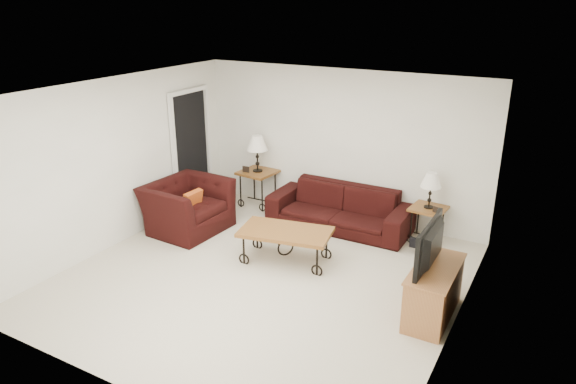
{
  "coord_description": "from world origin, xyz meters",
  "views": [
    {
      "loc": [
        3.34,
        -5.32,
        3.56
      ],
      "look_at": [
        0.0,
        0.7,
        1.0
      ],
      "focal_mm": 32.88,
      "sensor_mm": 36.0,
      "label": 1
    }
  ],
  "objects_px": {
    "side_table_left": "(258,188)",
    "side_table_right": "(427,224)",
    "backpack": "(420,238)",
    "television": "(437,246)",
    "lamp_right": "(430,190)",
    "lamp_left": "(257,154)",
    "armchair": "(187,206)",
    "coffee_table": "(286,246)",
    "tv_stand": "(434,292)",
    "sofa": "(340,208)"
  },
  "relations": [
    {
      "from": "side_table_right",
      "to": "backpack",
      "type": "height_order",
      "value": "side_table_right"
    },
    {
      "from": "side_table_right",
      "to": "armchair",
      "type": "xyz_separation_m",
      "value": [
        -3.49,
        -1.45,
        0.12
      ]
    },
    {
      "from": "armchair",
      "to": "television",
      "type": "relative_size",
      "value": 1.29
    },
    {
      "from": "side_table_right",
      "to": "television",
      "type": "height_order",
      "value": "television"
    },
    {
      "from": "sofa",
      "to": "armchair",
      "type": "xyz_separation_m",
      "value": [
        -2.1,
        -1.27,
        0.06
      ]
    },
    {
      "from": "side_table_right",
      "to": "coffee_table",
      "type": "distance_m",
      "value": 2.27
    },
    {
      "from": "tv_stand",
      "to": "armchair",
      "type": "bearing_deg",
      "value": 172.26
    },
    {
      "from": "lamp_right",
      "to": "backpack",
      "type": "height_order",
      "value": "lamp_right"
    },
    {
      "from": "armchair",
      "to": "lamp_right",
      "type": "bearing_deg",
      "value": -63.9
    },
    {
      "from": "side_table_left",
      "to": "television",
      "type": "bearing_deg",
      "value": -28.78
    },
    {
      "from": "side_table_right",
      "to": "coffee_table",
      "type": "relative_size",
      "value": 0.43
    },
    {
      "from": "lamp_right",
      "to": "television",
      "type": "relative_size",
      "value": 0.58
    },
    {
      "from": "side_table_right",
      "to": "tv_stand",
      "type": "distance_m",
      "value": 2.1
    },
    {
      "from": "lamp_left",
      "to": "lamp_right",
      "type": "bearing_deg",
      "value": -0.0
    },
    {
      "from": "tv_stand",
      "to": "backpack",
      "type": "height_order",
      "value": "tv_stand"
    },
    {
      "from": "sofa",
      "to": "armchair",
      "type": "distance_m",
      "value": 2.46
    },
    {
      "from": "sofa",
      "to": "side_table_left",
      "type": "relative_size",
      "value": 3.56
    },
    {
      "from": "side_table_left",
      "to": "armchair",
      "type": "height_order",
      "value": "armchair"
    },
    {
      "from": "sofa",
      "to": "backpack",
      "type": "relative_size",
      "value": 5.07
    },
    {
      "from": "lamp_left",
      "to": "lamp_right",
      "type": "relative_size",
      "value": 1.17
    },
    {
      "from": "lamp_left",
      "to": "lamp_right",
      "type": "height_order",
      "value": "lamp_left"
    },
    {
      "from": "lamp_right",
      "to": "backpack",
      "type": "relative_size",
      "value": 1.21
    },
    {
      "from": "tv_stand",
      "to": "television",
      "type": "bearing_deg",
      "value": 180.0
    },
    {
      "from": "armchair",
      "to": "tv_stand",
      "type": "bearing_deg",
      "value": -94.24
    },
    {
      "from": "lamp_left",
      "to": "sofa",
      "type": "bearing_deg",
      "value": -6.13
    },
    {
      "from": "lamp_left",
      "to": "armchair",
      "type": "distance_m",
      "value": 1.62
    },
    {
      "from": "side_table_right",
      "to": "lamp_right",
      "type": "xyz_separation_m",
      "value": [
        0.0,
        0.0,
        0.55
      ]
    },
    {
      "from": "coffee_table",
      "to": "tv_stand",
      "type": "bearing_deg",
      "value": -9.63
    },
    {
      "from": "sofa",
      "to": "coffee_table",
      "type": "height_order",
      "value": "sofa"
    },
    {
      "from": "lamp_right",
      "to": "tv_stand",
      "type": "xyz_separation_m",
      "value": [
        0.62,
        -2.01,
        -0.51
      ]
    },
    {
      "from": "sofa",
      "to": "side_table_right",
      "type": "height_order",
      "value": "sofa"
    },
    {
      "from": "lamp_left",
      "to": "television",
      "type": "relative_size",
      "value": 0.68
    },
    {
      "from": "lamp_left",
      "to": "television",
      "type": "bearing_deg",
      "value": -28.78
    },
    {
      "from": "side_table_right",
      "to": "armchair",
      "type": "height_order",
      "value": "armchair"
    },
    {
      "from": "side_table_right",
      "to": "coffee_table",
      "type": "bearing_deg",
      "value": -133.9
    },
    {
      "from": "side_table_left",
      "to": "tv_stand",
      "type": "xyz_separation_m",
      "value": [
        3.68,
        -2.01,
        -0.0
      ]
    },
    {
      "from": "armchair",
      "to": "side_table_right",
      "type": "bearing_deg",
      "value": -63.9
    },
    {
      "from": "lamp_left",
      "to": "tv_stand",
      "type": "bearing_deg",
      "value": -28.64
    },
    {
      "from": "coffee_table",
      "to": "side_table_right",
      "type": "bearing_deg",
      "value": 46.1
    },
    {
      "from": "sofa",
      "to": "lamp_right",
      "type": "distance_m",
      "value": 1.48
    },
    {
      "from": "side_table_right",
      "to": "lamp_right",
      "type": "distance_m",
      "value": 0.55
    },
    {
      "from": "side_table_right",
      "to": "backpack",
      "type": "bearing_deg",
      "value": -87.33
    },
    {
      "from": "coffee_table",
      "to": "backpack",
      "type": "height_order",
      "value": "coffee_table"
    },
    {
      "from": "side_table_left",
      "to": "side_table_right",
      "type": "distance_m",
      "value": 3.06
    },
    {
      "from": "lamp_right",
      "to": "lamp_left",
      "type": "bearing_deg",
      "value": 180.0
    },
    {
      "from": "backpack",
      "to": "lamp_right",
      "type": "bearing_deg",
      "value": 73.21
    },
    {
      "from": "lamp_left",
      "to": "lamp_right",
      "type": "xyz_separation_m",
      "value": [
        3.06,
        -0.0,
        -0.14
      ]
    },
    {
      "from": "coffee_table",
      "to": "tv_stand",
      "type": "xyz_separation_m",
      "value": [
        2.19,
        -0.37,
        0.08
      ]
    },
    {
      "from": "sofa",
      "to": "tv_stand",
      "type": "bearing_deg",
      "value": -42.4
    },
    {
      "from": "tv_stand",
      "to": "lamp_left",
      "type": "bearing_deg",
      "value": 151.36
    }
  ]
}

